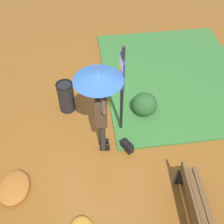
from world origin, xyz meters
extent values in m
plane|color=brown|center=(0.00, 0.00, 0.00)|extent=(18.00, 18.00, 0.00)
cube|color=#387533|center=(2.10, -2.40, 0.03)|extent=(4.80, 4.00, 0.05)
cylinder|color=#2D2823|center=(-0.19, -0.08, 0.43)|extent=(0.12, 0.12, 0.86)
cylinder|color=#2D2823|center=(-0.01, -0.08, 0.43)|extent=(0.12, 0.12, 0.86)
cube|color=black|center=(-0.19, -0.12, 0.04)|extent=(0.13, 0.23, 0.08)
cube|color=black|center=(-0.01, -0.12, 0.04)|extent=(0.13, 0.23, 0.08)
cube|color=#473323|center=(-0.10, -0.08, 1.18)|extent=(0.40, 0.28, 0.64)
sphere|color=#8C664C|center=(-0.10, -0.08, 1.64)|extent=(0.20, 0.20, 0.20)
ellipsoid|color=black|center=(-0.10, -0.08, 1.67)|extent=(0.20, 0.20, 0.15)
cylinder|color=#473323|center=(-0.32, -0.10, 1.39)|extent=(0.18, 0.13, 0.18)
cylinder|color=#473323|center=(-0.28, -0.11, 1.48)|extent=(0.24, 0.11, 0.33)
cube|color=black|center=(-0.19, -0.10, 1.62)|extent=(0.07, 0.02, 0.14)
cylinder|color=#473323|center=(0.06, -0.07, 1.42)|extent=(0.11, 0.10, 0.09)
cylinder|color=#473323|center=(0.05, -0.06, 1.51)|extent=(0.10, 0.09, 0.23)
cylinder|color=#A5A5AD|center=(0.04, -0.06, 1.83)|extent=(0.02, 0.02, 0.41)
cone|color=#264C8C|center=(0.04, -0.06, 1.92)|extent=(0.96, 0.96, 0.16)
sphere|color=#A5A5AD|center=(0.04, -0.06, 2.03)|extent=(0.02, 0.02, 0.02)
cylinder|color=black|center=(0.36, -0.57, 1.15)|extent=(0.07, 0.07, 2.30)
cube|color=navy|center=(0.36, -0.56, 1.70)|extent=(0.44, 0.04, 0.70)
cube|color=silver|center=(0.36, -0.54, 1.70)|extent=(0.38, 0.01, 0.64)
cube|color=black|center=(-0.27, -0.61, 0.12)|extent=(0.33, 0.28, 0.24)
torus|color=black|center=(-0.27, -0.61, 0.28)|extent=(0.16, 0.11, 0.18)
cube|color=black|center=(-1.25, -1.61, 0.22)|extent=(0.09, 0.36, 0.44)
cube|color=brown|center=(-1.89, -1.73, 0.46)|extent=(1.40, 0.20, 0.04)
cube|color=brown|center=(-1.89, -1.61, 0.46)|extent=(1.40, 0.20, 0.04)
cube|color=brown|center=(-1.89, -1.49, 0.46)|extent=(1.40, 0.20, 0.04)
cube|color=brown|center=(-1.89, -1.44, 0.56)|extent=(1.40, 0.14, 0.10)
cube|color=brown|center=(-1.89, -1.44, 0.70)|extent=(1.40, 0.14, 0.10)
cylinder|color=black|center=(1.21, 0.68, 0.40)|extent=(0.40, 0.40, 0.80)
torus|color=black|center=(1.21, 0.68, 0.82)|extent=(0.42, 0.42, 0.04)
ellipsoid|color=#285628|center=(0.82, -1.23, 0.28)|extent=(0.63, 0.63, 0.57)
ellipsoid|color=#1E421E|center=(1.00, -1.32, 0.19)|extent=(0.38, 0.38, 0.38)
ellipsoid|color=#A86023|center=(-0.94, 1.80, 0.09)|extent=(0.79, 0.64, 0.17)
camera|label=1|loc=(-3.88, 0.21, 5.13)|focal=44.29mm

